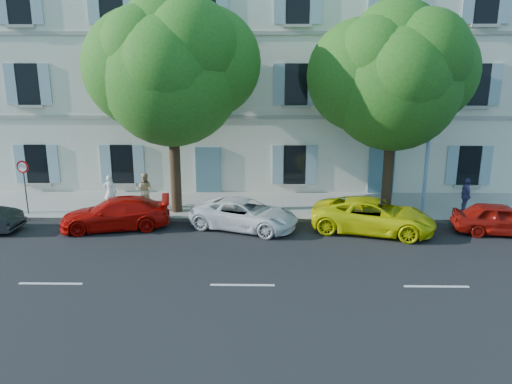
{
  "coord_description": "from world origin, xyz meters",
  "views": [
    {
      "loc": [
        0.67,
        -18.19,
        6.78
      ],
      "look_at": [
        0.32,
        2.0,
        1.4
      ],
      "focal_mm": 35.0,
      "sensor_mm": 36.0,
      "label": 1
    }
  ],
  "objects_px": {
    "pedestrian_c": "(466,196)",
    "pedestrian_b": "(144,190)",
    "street_lamp": "(432,113)",
    "pedestrian_a": "(110,192)",
    "car_yellow_supercar": "(373,216)",
    "car_red_hatchback": "(501,219)",
    "car_red_coupe": "(116,214)",
    "car_white_coupe": "(245,214)",
    "road_sign": "(24,176)",
    "tree_left": "(171,76)",
    "tree_right": "(394,84)"
  },
  "relations": [
    {
      "from": "road_sign",
      "to": "pedestrian_a",
      "type": "height_order",
      "value": "road_sign"
    },
    {
      "from": "street_lamp",
      "to": "pedestrian_b",
      "type": "bearing_deg",
      "value": 174.87
    },
    {
      "from": "car_white_coupe",
      "to": "car_red_hatchback",
      "type": "xyz_separation_m",
      "value": [
        10.27,
        -0.48,
        0.01
      ]
    },
    {
      "from": "car_red_hatchback",
      "to": "pedestrian_a",
      "type": "distance_m",
      "value": 16.71
    },
    {
      "from": "car_white_coupe",
      "to": "tree_left",
      "type": "relative_size",
      "value": 0.48
    },
    {
      "from": "street_lamp",
      "to": "car_white_coupe",
      "type": "bearing_deg",
      "value": -169.8
    },
    {
      "from": "pedestrian_b",
      "to": "pedestrian_c",
      "type": "distance_m",
      "value": 14.5
    },
    {
      "from": "car_white_coupe",
      "to": "car_red_hatchback",
      "type": "distance_m",
      "value": 10.28
    },
    {
      "from": "car_white_coupe",
      "to": "pedestrian_b",
      "type": "relative_size",
      "value": 2.76
    },
    {
      "from": "car_red_hatchback",
      "to": "tree_left",
      "type": "distance_m",
      "value": 14.67
    },
    {
      "from": "car_red_hatchback",
      "to": "pedestrian_c",
      "type": "relative_size",
      "value": 2.34
    },
    {
      "from": "tree_left",
      "to": "pedestrian_b",
      "type": "distance_m",
      "value": 5.42
    },
    {
      "from": "car_white_coupe",
      "to": "pedestrian_b",
      "type": "distance_m",
      "value": 5.36
    },
    {
      "from": "car_red_hatchback",
      "to": "road_sign",
      "type": "xyz_separation_m",
      "value": [
        -19.94,
        1.85,
        1.26
      ]
    },
    {
      "from": "car_white_coupe",
      "to": "road_sign",
      "type": "distance_m",
      "value": 9.85
    },
    {
      "from": "car_yellow_supercar",
      "to": "car_red_coupe",
      "type": "bearing_deg",
      "value": 104.32
    },
    {
      "from": "road_sign",
      "to": "pedestrian_c",
      "type": "xyz_separation_m",
      "value": [
        19.44,
        0.53,
        -0.95
      ]
    },
    {
      "from": "tree_left",
      "to": "pedestrian_b",
      "type": "relative_size",
      "value": 5.76
    },
    {
      "from": "car_white_coupe",
      "to": "tree_left",
      "type": "bearing_deg",
      "value": 78.37
    },
    {
      "from": "car_red_coupe",
      "to": "car_white_coupe",
      "type": "relative_size",
      "value": 1.0
    },
    {
      "from": "car_white_coupe",
      "to": "road_sign",
      "type": "height_order",
      "value": "road_sign"
    },
    {
      "from": "car_red_hatchback",
      "to": "street_lamp",
      "type": "relative_size",
      "value": 0.47
    },
    {
      "from": "tree_left",
      "to": "pedestrian_b",
      "type": "height_order",
      "value": "tree_left"
    },
    {
      "from": "tree_left",
      "to": "street_lamp",
      "type": "relative_size",
      "value": 1.17
    },
    {
      "from": "road_sign",
      "to": "tree_right",
      "type": "bearing_deg",
      "value": 2.5
    },
    {
      "from": "car_red_coupe",
      "to": "road_sign",
      "type": "xyz_separation_m",
      "value": [
        -4.36,
        1.46,
        1.24
      ]
    },
    {
      "from": "car_red_coupe",
      "to": "car_white_coupe",
      "type": "xyz_separation_m",
      "value": [
        5.32,
        0.09,
        -0.03
      ]
    },
    {
      "from": "tree_left",
      "to": "pedestrian_c",
      "type": "bearing_deg",
      "value": 0.03
    },
    {
      "from": "car_red_hatchback",
      "to": "tree_left",
      "type": "height_order",
      "value": "tree_left"
    },
    {
      "from": "pedestrian_c",
      "to": "car_yellow_supercar",
      "type": "bearing_deg",
      "value": 117.0
    },
    {
      "from": "road_sign",
      "to": "pedestrian_a",
      "type": "xyz_separation_m",
      "value": [
        3.45,
        0.85,
        -0.95
      ]
    },
    {
      "from": "pedestrian_a",
      "to": "pedestrian_c",
      "type": "distance_m",
      "value": 15.99
    },
    {
      "from": "road_sign",
      "to": "pedestrian_b",
      "type": "distance_m",
      "value": 5.17
    },
    {
      "from": "tree_left",
      "to": "car_white_coupe",
      "type": "bearing_deg",
      "value": -31.23
    },
    {
      "from": "tree_left",
      "to": "tree_right",
      "type": "bearing_deg",
      "value": 1.03
    },
    {
      "from": "street_lamp",
      "to": "pedestrian_a",
      "type": "xyz_separation_m",
      "value": [
        -14.0,
        0.82,
        -3.68
      ]
    },
    {
      "from": "car_yellow_supercar",
      "to": "tree_left",
      "type": "bearing_deg",
      "value": 90.7
    },
    {
      "from": "tree_right",
      "to": "pedestrian_c",
      "type": "height_order",
      "value": "tree_right"
    },
    {
      "from": "tree_right",
      "to": "pedestrian_a",
      "type": "relative_size",
      "value": 5.6
    },
    {
      "from": "pedestrian_a",
      "to": "car_white_coupe",
      "type": "bearing_deg",
      "value": 156.94
    },
    {
      "from": "car_yellow_supercar",
      "to": "street_lamp",
      "type": "relative_size",
      "value": 0.62
    },
    {
      "from": "car_red_coupe",
      "to": "car_red_hatchback",
      "type": "distance_m",
      "value": 15.59
    },
    {
      "from": "tree_right",
      "to": "pedestrian_b",
      "type": "relative_size",
      "value": 5.47
    },
    {
      "from": "road_sign",
      "to": "car_red_hatchback",
      "type": "bearing_deg",
      "value": -5.31
    },
    {
      "from": "car_red_coupe",
      "to": "car_yellow_supercar",
      "type": "relative_size",
      "value": 0.9
    },
    {
      "from": "car_red_coupe",
      "to": "street_lamp",
      "type": "xyz_separation_m",
      "value": [
        13.1,
        1.49,
        3.97
      ]
    },
    {
      "from": "car_yellow_supercar",
      "to": "car_red_hatchback",
      "type": "relative_size",
      "value": 1.33
    },
    {
      "from": "car_yellow_supercar",
      "to": "pedestrian_b",
      "type": "xyz_separation_m",
      "value": [
        -9.92,
        2.84,
        0.27
      ]
    },
    {
      "from": "pedestrian_c",
      "to": "pedestrian_b",
      "type": "bearing_deg",
      "value": 88.56
    },
    {
      "from": "car_red_hatchback",
      "to": "road_sign",
      "type": "relative_size",
      "value": 1.53
    }
  ]
}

